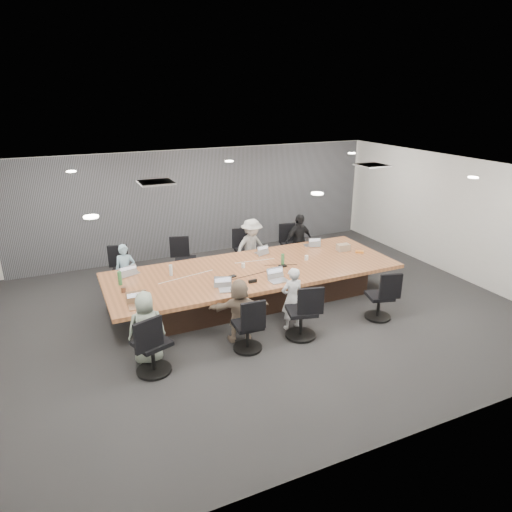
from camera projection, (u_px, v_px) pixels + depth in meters
name	position (u px, v px, depth m)	size (l,w,h in m)	color
floor	(264.00, 311.00, 9.26)	(10.00, 8.00, 0.00)	#2C2C2E
ceiling	(265.00, 173.00, 8.30)	(10.00, 8.00, 0.00)	white
wall_back	(200.00, 202.00, 12.20)	(10.00, 2.80, 0.00)	silver
wall_front	(411.00, 345.00, 5.36)	(10.00, 2.80, 0.00)	silver
wall_right	(456.00, 217.00, 10.72)	(8.00, 2.80, 0.00)	silver
curtain	(201.00, 202.00, 12.13)	(9.80, 0.04, 2.80)	slate
conference_table	(254.00, 284.00, 9.55)	(6.00, 2.20, 0.74)	#311F17
chair_0	(124.00, 274.00, 10.07)	(0.54, 0.54, 0.80)	black
chair_1	(186.00, 263.00, 10.61)	(0.56, 0.56, 0.83)	black
chair_2	(246.00, 254.00, 11.20)	(0.57, 0.57, 0.85)	black
chair_3	(292.00, 248.00, 11.71)	(0.54, 0.54, 0.80)	black
chair_4	(152.00, 348.00, 7.11)	(0.59, 0.59, 0.87)	black
chair_5	(248.00, 329.00, 7.75)	(0.53, 0.53, 0.79)	black
chair_6	(301.00, 315.00, 8.14)	(0.58, 0.58, 0.86)	black
chair_7	(379.00, 300.00, 8.83)	(0.53, 0.53, 0.79)	black
person_0	(126.00, 271.00, 9.71)	(0.43, 0.28, 1.17)	#90B9CF
laptop_0	(129.00, 273.00, 9.18)	(0.36, 0.25, 0.02)	#B2B2B7
person_2	(252.00, 248.00, 10.81)	(0.90, 0.52, 1.40)	#A4A5A4
laptop_2	(262.00, 253.00, 10.32)	(0.29, 0.20, 0.02)	#B2B2B7
person_3	(299.00, 241.00, 11.31)	(0.80, 0.34, 1.37)	black
laptop_3	(310.00, 245.00, 10.82)	(0.29, 0.20, 0.02)	#B2B2B7
person_4	(147.00, 328.00, 7.34)	(0.60, 0.39, 1.23)	#8F9F8E
laptop_4	(139.00, 306.00, 7.77)	(0.35, 0.24, 0.02)	#8C6647
person_5	(240.00, 310.00, 7.99)	(1.08, 0.34, 1.16)	#84705E
laptop_5	(228.00, 290.00, 8.40)	(0.33, 0.23, 0.02)	#B2B2B7
person_6	(292.00, 299.00, 8.38)	(0.44, 0.29, 1.21)	silver
laptop_6	(279.00, 281.00, 8.81)	(0.35, 0.24, 0.02)	#B2B2B7
bottle_green_left	(120.00, 278.00, 8.60)	(0.08, 0.08, 0.27)	#3E8348
bottle_green_right	(283.00, 260.00, 9.57)	(0.07, 0.07, 0.25)	#3E8348
bottle_clear	(171.00, 270.00, 9.04)	(0.07, 0.07, 0.22)	silver
cup_white_far	(243.00, 266.00, 9.46)	(0.08, 0.08, 0.09)	white
cup_white_near	(306.00, 258.00, 9.90)	(0.08, 0.08, 0.10)	white
mug_brown	(124.00, 290.00, 8.31)	(0.08, 0.08, 0.10)	brown
mic_left	(232.00, 276.00, 9.00)	(0.13, 0.09, 0.03)	black
mic_right	(283.00, 266.00, 9.53)	(0.15, 0.10, 0.03)	black
stapler	(253.00, 281.00, 8.73)	(0.17, 0.04, 0.06)	black
canvas_bag	(343.00, 247.00, 10.46)	(0.29, 0.18, 0.15)	tan
snack_packet	(360.00, 252.00, 10.35)	(0.18, 0.12, 0.04)	orange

